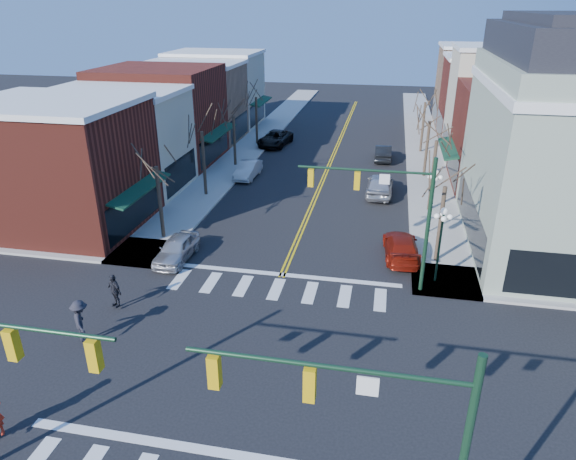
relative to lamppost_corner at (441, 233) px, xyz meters
The scene contains 32 objects.
ground 12.18m from the lamppost_corner, 133.97° to the right, with size 160.00×160.00×0.00m, color black.
sidewalk_left 20.69m from the lamppost_corner, 145.84° to the left, with size 3.50×70.00×0.15m, color #9E9B93.
sidewalk_right 11.87m from the lamppost_corner, 87.26° to the left, with size 3.50×70.00×0.15m, color #9E9B93.
bldg_left_brick_a 23.94m from the lamppost_corner, behind, with size 10.00×8.50×8.00m, color maroon.
bldg_left_stucco_a 26.14m from the lamppost_corner, 155.10° to the left, with size 10.00×7.00×7.50m, color #BFB89D.
bldg_left_brick_b 30.40m from the lamppost_corner, 141.28° to the left, with size 10.00×9.00×8.50m, color maroon.
bldg_left_tan 36.13m from the lamppost_corner, 131.01° to the left, with size 10.00×7.50×7.80m, color #9E7657.
bldg_left_stucco_b 42.28m from the lamppost_corner, 124.10° to the left, with size 10.00×8.00×8.20m, color #BFB89D.
bldg_right_brick_a 18.76m from the lamppost_corner, 67.06° to the left, with size 10.00×8.50×8.00m, color maroon.
bldg_right_stucco 26.12m from the lamppost_corner, 73.72° to the left, with size 10.00×7.00×10.00m, color #BFB89D.
bldg_right_brick_b 33.33m from the lamppost_corner, 77.34° to the left, with size 10.00×8.00×8.50m, color maroon.
bldg_right_tan 41.18m from the lamppost_corner, 79.78° to the left, with size 10.00×8.00×9.00m, color #9E7657.
traffic_mast_near_right 16.21m from the lamppost_corner, 99.48° to the right, with size 6.60×0.28×7.20m.
traffic_mast_far_right 3.36m from the lamppost_corner, 157.49° to the right, with size 6.60×0.28×7.20m.
lamppost_corner is the anchor object (origin of this frame).
lamppost_midblock 6.50m from the lamppost_corner, 90.00° to the left, with size 0.36×0.36×4.33m.
tree_left_a 16.80m from the lamppost_corner, behind, with size 0.24×0.24×4.76m, color #382B21.
tree_left_b 19.65m from the lamppost_corner, 147.69° to the left, with size 0.24×0.24×5.04m, color #382B21.
tree_left_c 24.87m from the lamppost_corner, 131.90° to the left, with size 0.24×0.24×4.55m, color #382B21.
tree_left_d 31.27m from the lamppost_corner, 122.06° to the left, with size 0.24×0.24×4.90m, color #382B21.
tree_right_a 2.59m from the lamppost_corner, 85.43° to the left, with size 0.24×0.24×4.62m, color #382B21.
tree_right_b 10.51m from the lamppost_corner, 88.91° to the left, with size 0.24×0.24×5.18m, color #382B21.
tree_right_c 18.51m from the lamppost_corner, 89.38° to the left, with size 0.24×0.24×4.83m, color #382B21.
tree_right_d 26.51m from the lamppost_corner, 89.57° to the left, with size 0.24×0.24×4.97m, color #382B21.
car_left_near 14.77m from the lamppost_corner, behind, with size 1.65×4.10×1.40m, color #B3B3B8.
car_left_mid 21.44m from the lamppost_corner, 133.22° to the left, with size 1.46×4.20×1.38m, color silver.
car_left_far 30.27m from the lamppost_corner, 118.93° to the left, with size 2.51×5.45×1.51m, color black.
car_right_near 4.00m from the lamppost_corner, 123.24° to the left, with size 1.91×4.71×1.37m, color maroon.
car_right_mid 13.90m from the lamppost_corner, 104.33° to the left, with size 2.00×4.98×1.70m, color #B4B4B9.
car_right_far 23.50m from the lamppost_corner, 98.36° to the left, with size 1.51×4.34×1.43m, color black.
pedestrian_dark_a 16.60m from the lamppost_corner, 160.10° to the right, with size 1.01×0.42×1.72m, color black.
pedestrian_dark_b 17.78m from the lamppost_corner, 151.53° to the right, with size 1.27×0.73×1.96m, color black.
Camera 1 is at (5.13, -16.55, 13.82)m, focal length 32.00 mm.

